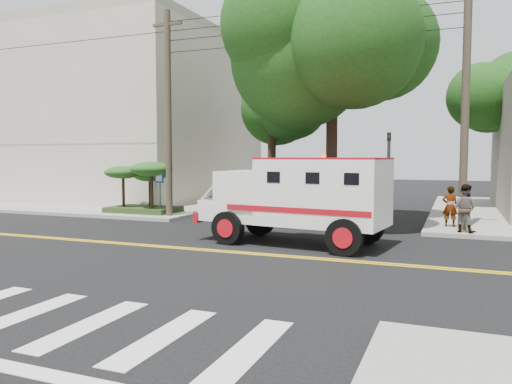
% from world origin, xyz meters
% --- Properties ---
extents(ground, '(100.00, 100.00, 0.00)m').
position_xyz_m(ground, '(0.00, 0.00, 0.00)').
color(ground, black).
rests_on(ground, ground).
extents(sidewalk_nw, '(17.00, 17.00, 0.15)m').
position_xyz_m(sidewalk_nw, '(-13.50, 13.50, 0.07)').
color(sidewalk_nw, gray).
rests_on(sidewalk_nw, ground).
extents(building_left, '(16.00, 14.00, 10.00)m').
position_xyz_m(building_left, '(-15.50, 15.00, 5.15)').
color(building_left, '#BDB09B').
rests_on(building_left, sidewalk_nw).
extents(utility_pole_left, '(0.28, 0.28, 9.00)m').
position_xyz_m(utility_pole_left, '(-5.60, 6.00, 4.50)').
color(utility_pole_left, '#382D23').
rests_on(utility_pole_left, ground).
extents(utility_pole_right, '(0.28, 0.28, 9.00)m').
position_xyz_m(utility_pole_right, '(6.30, 6.20, 4.50)').
color(utility_pole_right, '#382D23').
rests_on(utility_pole_right, ground).
extents(tree_main, '(6.08, 5.70, 9.85)m').
position_xyz_m(tree_main, '(1.94, 6.21, 7.20)').
color(tree_main, black).
rests_on(tree_main, ground).
extents(tree_left, '(4.48, 4.20, 7.70)m').
position_xyz_m(tree_left, '(-2.68, 11.79, 5.73)').
color(tree_left, black).
rests_on(tree_left, ground).
extents(traffic_signal, '(0.15, 0.18, 3.60)m').
position_xyz_m(traffic_signal, '(3.80, 5.60, 2.23)').
color(traffic_signal, '#3F3F42').
rests_on(traffic_signal, ground).
extents(accessibility_sign, '(0.45, 0.10, 2.02)m').
position_xyz_m(accessibility_sign, '(-6.20, 6.17, 1.37)').
color(accessibility_sign, '#3F3F42').
rests_on(accessibility_sign, ground).
extents(palm_planter, '(3.52, 2.63, 2.36)m').
position_xyz_m(palm_planter, '(-7.44, 6.62, 1.65)').
color(palm_planter, '#1E3314').
rests_on(palm_planter, sidewalk_nw).
extents(armored_truck, '(6.15, 2.99, 2.70)m').
position_xyz_m(armored_truck, '(1.59, 1.93, 1.54)').
color(armored_truck, white).
rests_on(armored_truck, ground).
extents(pedestrian_a, '(0.57, 0.39, 1.51)m').
position_xyz_m(pedestrian_a, '(5.89, 6.79, 0.90)').
color(pedestrian_a, gray).
rests_on(pedestrian_a, sidewalk_ne).
extents(pedestrian_b, '(0.98, 0.89, 1.65)m').
position_xyz_m(pedestrian_b, '(6.36, 5.50, 0.97)').
color(pedestrian_b, gray).
rests_on(pedestrian_b, sidewalk_ne).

